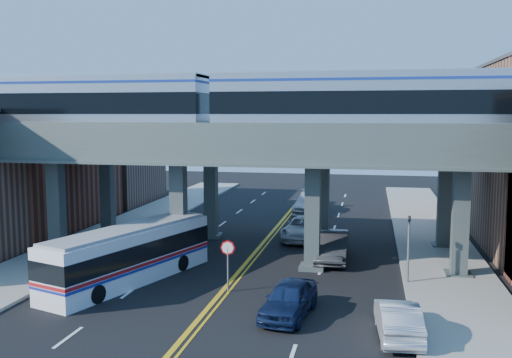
# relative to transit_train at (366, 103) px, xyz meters

# --- Properties ---
(ground) EXTENTS (120.00, 120.00, 0.00)m
(ground) POSITION_rel_transit_train_xyz_m (-6.85, -8.00, -9.46)
(ground) COLOR black
(ground) RESTS_ON ground
(sidewalk_west) EXTENTS (5.00, 70.00, 0.16)m
(sidewalk_west) POSITION_rel_transit_train_xyz_m (-18.35, 2.00, -9.38)
(sidewalk_west) COLOR gray
(sidewalk_west) RESTS_ON ground
(sidewalk_east) EXTENTS (5.00, 70.00, 0.16)m
(sidewalk_east) POSITION_rel_transit_train_xyz_m (4.65, 2.00, -9.38)
(sidewalk_east) COLOR gray
(sidewalk_east) RESTS_ON ground
(building_west_b) EXTENTS (8.00, 14.00, 11.00)m
(building_west_b) POSITION_rel_transit_train_xyz_m (-25.35, 8.00, -3.96)
(building_west_b) COLOR brown
(building_west_b) RESTS_ON ground
(building_west_c) EXTENTS (8.00, 10.00, 8.00)m
(building_west_c) POSITION_rel_transit_train_xyz_m (-25.35, 21.00, -5.46)
(building_west_c) COLOR #855B45
(building_west_c) RESTS_ON ground
(building_east_c) EXTENTS (8.00, 10.00, 9.00)m
(building_east_c) POSITION_rel_transit_train_xyz_m (11.65, 21.00, -4.96)
(building_east_c) COLOR brown
(building_east_c) RESTS_ON ground
(elevated_viaduct_near) EXTENTS (52.00, 3.60, 7.40)m
(elevated_viaduct_near) POSITION_rel_transit_train_xyz_m (-6.85, 0.00, -2.99)
(elevated_viaduct_near) COLOR #444F4E
(elevated_viaduct_near) RESTS_ON ground
(elevated_viaduct_far) EXTENTS (52.00, 3.60, 7.40)m
(elevated_viaduct_far) POSITION_rel_transit_train_xyz_m (-6.85, 7.00, -2.99)
(elevated_viaduct_far) COLOR #444F4E
(elevated_viaduct_far) RESTS_ON ground
(transit_train) EXTENTS (52.05, 3.27, 3.82)m
(transit_train) POSITION_rel_transit_train_xyz_m (0.00, 0.00, 0.00)
(transit_train) COLOR black
(transit_train) RESTS_ON elevated_viaduct_near
(stop_sign) EXTENTS (0.76, 0.09, 2.63)m
(stop_sign) POSITION_rel_transit_train_xyz_m (-6.55, -5.00, -7.70)
(stop_sign) COLOR slate
(stop_sign) RESTS_ON ground
(traffic_signal) EXTENTS (0.15, 0.18, 4.10)m
(traffic_signal) POSITION_rel_transit_train_xyz_m (2.35, -2.00, -7.16)
(traffic_signal) COLOR slate
(traffic_signal) RESTS_ON ground
(transit_bus) EXTENTS (5.77, 11.07, 2.80)m
(transit_bus) POSITION_rel_transit_train_xyz_m (-12.07, -4.34, -8.02)
(transit_bus) COLOR white
(transit_bus) RESTS_ON ground
(car_lane_a) EXTENTS (2.43, 4.75, 1.55)m
(car_lane_a) POSITION_rel_transit_train_xyz_m (-3.06, -7.84, -8.69)
(car_lane_a) COLOR #111E40
(car_lane_a) RESTS_ON ground
(car_lane_b) EXTENTS (1.93, 5.36, 1.76)m
(car_lane_b) POSITION_rel_transit_train_xyz_m (-1.85, 2.16, -8.58)
(car_lane_b) COLOR #2F2F32
(car_lane_b) RESTS_ON ground
(car_lane_c) EXTENTS (2.98, 5.81, 1.57)m
(car_lane_c) POSITION_rel_transit_train_xyz_m (-4.20, 7.65, -8.68)
(car_lane_c) COLOR silver
(car_lane_c) RESTS_ON ground
(car_lane_d) EXTENTS (2.66, 6.30, 1.81)m
(car_lane_d) POSITION_rel_transit_train_xyz_m (-5.05, 18.65, -8.55)
(car_lane_d) COLOR silver
(car_lane_d) RESTS_ON ground
(car_parked_curb) EXTENTS (1.91, 4.57, 1.47)m
(car_parked_curb) POSITION_rel_transit_train_xyz_m (1.54, -9.32, -8.73)
(car_parked_curb) COLOR #ADAEB2
(car_parked_curb) RESTS_ON ground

